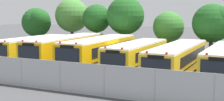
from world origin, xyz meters
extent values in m
plane|color=#424244|center=(0.00, 0.00, 0.00)|extent=(160.00, 160.00, 0.00)
cube|color=yellow|center=(-9.13, -0.20, 1.36)|extent=(2.53, 9.30, 2.02)
cube|color=white|center=(-9.13, -0.20, 2.43)|extent=(2.48, 9.11, 0.12)
cube|color=black|center=(-7.86, 0.09, 1.68)|extent=(0.07, 7.25, 0.73)
cube|color=black|center=(-10.39, 0.10, 1.68)|extent=(0.07, 7.25, 0.73)
cube|color=black|center=(-9.13, -0.20, 0.96)|extent=(2.56, 9.39, 0.10)
sphere|color=red|center=(-8.46, -4.70, 2.53)|extent=(0.18, 0.18, 0.18)
cylinder|color=black|center=(-8.03, -3.45, 0.50)|extent=(0.28, 1.00, 1.00)
cylinder|color=black|center=(-10.25, -3.44, 0.50)|extent=(0.28, 1.00, 1.00)
cylinder|color=black|center=(-8.01, 2.64, 0.50)|extent=(0.28, 1.00, 1.00)
cylinder|color=black|center=(-10.22, 2.65, 0.50)|extent=(0.28, 1.00, 1.00)
cube|color=#EAA80C|center=(-5.49, 0.21, 1.45)|extent=(2.74, 11.40, 2.19)
cube|color=white|center=(-5.49, 0.21, 2.60)|extent=(2.69, 11.17, 0.12)
cube|color=black|center=(-5.33, -5.53, 0.53)|extent=(2.48, 0.23, 0.36)
cube|color=black|center=(-5.33, -5.48, 1.84)|extent=(1.99, 0.12, 1.05)
cube|color=black|center=(-4.27, 0.54, 1.80)|extent=(0.29, 8.84, 0.79)
cube|color=black|center=(-6.73, 0.48, 1.80)|extent=(0.29, 8.84, 0.79)
cube|color=black|center=(-5.49, 0.21, 1.01)|extent=(2.77, 11.51, 0.10)
sphere|color=red|center=(-4.67, -5.29, 2.70)|extent=(0.18, 0.18, 0.18)
sphere|color=red|center=(-6.00, -5.32, 2.70)|extent=(0.18, 0.18, 0.18)
cube|color=black|center=(-5.33, -5.49, 2.44)|extent=(1.09, 0.11, 0.24)
cylinder|color=black|center=(-4.30, -4.03, 0.50)|extent=(0.31, 1.01, 1.00)
cylinder|color=black|center=(-6.44, -4.09, 0.50)|extent=(0.31, 1.01, 1.00)
cylinder|color=black|center=(-4.53, 4.11, 0.50)|extent=(0.31, 1.01, 1.00)
cylinder|color=black|center=(-6.67, 4.05, 0.50)|extent=(0.31, 1.01, 1.00)
cube|color=#EAA80C|center=(-1.82, 0.00, 1.44)|extent=(2.61, 10.81, 2.18)
cube|color=white|center=(-1.82, 0.00, 2.59)|extent=(2.56, 10.60, 0.12)
cube|color=black|center=(-1.79, -5.47, 0.53)|extent=(2.60, 0.18, 0.36)
cube|color=black|center=(-1.79, -5.42, 1.84)|extent=(2.09, 0.07, 1.05)
cube|color=black|center=(-0.53, 0.31, 1.79)|extent=(0.09, 8.42, 0.79)
cube|color=black|center=(-3.12, 0.29, 1.79)|extent=(0.09, 8.42, 0.79)
cube|color=black|center=(-1.82, 0.00, 1.01)|extent=(2.64, 10.92, 0.10)
sphere|color=red|center=(-1.09, -5.24, 2.69)|extent=(0.18, 0.18, 0.18)
sphere|color=red|center=(-2.49, -5.25, 2.69)|extent=(0.18, 0.18, 0.18)
cube|color=black|center=(-1.79, -5.43, 2.43)|extent=(1.15, 0.09, 0.24)
cylinder|color=black|center=(-0.66, -3.99, 0.50)|extent=(0.29, 1.00, 1.00)
cylinder|color=black|center=(-2.93, -4.01, 0.50)|extent=(0.29, 1.00, 1.00)
cylinder|color=black|center=(-0.71, 3.61, 0.50)|extent=(0.29, 1.00, 1.00)
cylinder|color=black|center=(-2.98, 3.59, 0.50)|extent=(0.29, 1.00, 1.00)
cube|color=yellow|center=(1.70, 0.10, 1.30)|extent=(2.57, 9.70, 1.91)
cube|color=white|center=(1.70, 0.10, 2.32)|extent=(2.52, 9.51, 0.12)
cube|color=black|center=(1.62, -4.80, 0.53)|extent=(2.46, 0.20, 0.36)
cube|color=black|center=(1.62, -4.75, 1.65)|extent=(1.98, 0.09, 0.92)
cube|color=black|center=(2.93, 0.38, 1.61)|extent=(0.17, 7.54, 0.69)
cube|color=black|center=(0.48, 0.43, 1.61)|extent=(0.17, 7.54, 0.69)
cube|color=black|center=(1.70, 0.10, 0.92)|extent=(2.60, 9.80, 0.10)
sphere|color=red|center=(2.29, -4.59, 2.42)|extent=(0.18, 0.18, 0.18)
sphere|color=red|center=(0.96, -4.57, 2.42)|extent=(0.18, 0.18, 0.18)
cube|color=black|center=(1.62, -4.76, 2.16)|extent=(1.09, 0.10, 0.24)
cylinder|color=black|center=(2.71, -3.34, 0.50)|extent=(0.30, 1.00, 1.00)
cylinder|color=black|center=(0.58, -3.31, 0.50)|extent=(0.30, 1.00, 1.00)
cylinder|color=black|center=(2.82, 3.12, 0.50)|extent=(0.30, 1.00, 1.00)
cylinder|color=black|center=(0.69, 3.15, 0.50)|extent=(0.30, 1.00, 1.00)
cube|color=yellow|center=(5.30, -0.21, 1.31)|extent=(2.66, 11.51, 1.91)
cube|color=white|center=(5.30, -0.21, 2.32)|extent=(2.61, 11.28, 0.12)
cube|color=black|center=(5.15, -6.00, 0.53)|extent=(2.42, 0.22, 0.36)
cube|color=black|center=(5.15, -5.95, 1.65)|extent=(1.94, 0.11, 0.92)
cube|color=black|center=(6.52, 0.06, 1.61)|extent=(0.27, 8.93, 0.69)
cube|color=black|center=(4.11, 0.12, 1.61)|extent=(0.27, 8.93, 0.69)
cube|color=black|center=(5.30, -0.21, 0.92)|extent=(2.69, 11.62, 0.10)
sphere|color=red|center=(5.81, -5.80, 2.42)|extent=(0.18, 0.18, 0.18)
sphere|color=red|center=(4.51, -5.77, 2.42)|extent=(0.18, 0.18, 0.18)
cube|color=black|center=(5.15, -5.96, 2.16)|extent=(1.07, 0.11, 0.24)
cylinder|color=black|center=(6.24, -4.56, 0.50)|extent=(0.31, 1.01, 1.00)
cylinder|color=black|center=(4.15, -4.51, 0.50)|extent=(0.31, 1.01, 1.00)
cylinder|color=black|center=(6.45, 3.69, 0.50)|extent=(0.31, 1.01, 1.00)
cylinder|color=black|center=(4.36, 3.74, 0.50)|extent=(0.31, 1.01, 1.00)
cube|color=black|center=(8.81, -5.30, 0.53)|extent=(2.56, 0.22, 0.36)
cube|color=black|center=(8.81, -5.25, 1.65)|extent=(2.06, 0.11, 0.92)
cube|color=black|center=(7.68, 0.27, 1.61)|extent=(0.24, 8.07, 0.69)
sphere|color=red|center=(8.13, -5.07, 2.42)|extent=(0.18, 0.18, 0.18)
cube|color=black|center=(8.81, -5.26, 2.16)|extent=(1.13, 0.11, 0.24)
cylinder|color=black|center=(7.74, -3.81, 0.50)|extent=(0.31, 1.01, 1.00)
cylinder|color=black|center=(7.92, 3.34, 0.50)|extent=(0.31, 1.01, 1.00)
cylinder|color=#4C3823|center=(-15.13, 7.91, 1.11)|extent=(0.43, 0.43, 2.22)
sphere|color=#1E561E|center=(-15.13, 7.91, 3.64)|extent=(3.78, 3.78, 3.78)
sphere|color=#1E561E|center=(-14.35, 7.53, 4.06)|extent=(2.73, 2.73, 2.73)
cylinder|color=#4C3823|center=(-10.88, 9.78, 1.46)|extent=(0.39, 0.39, 2.92)
sphere|color=#478438|center=(-10.88, 9.78, 4.54)|extent=(4.33, 4.33, 4.33)
sphere|color=#478438|center=(-10.90, 9.95, 4.93)|extent=(2.76, 2.76, 2.76)
cylinder|color=#4C3823|center=(-6.54, 8.41, 1.48)|extent=(0.30, 0.30, 2.96)
sphere|color=#1E561E|center=(-6.54, 8.41, 4.23)|extent=(3.38, 3.38, 3.38)
sphere|color=#1E561E|center=(-5.96, 8.25, 3.96)|extent=(1.98, 1.98, 1.98)
cylinder|color=#4C3823|center=(-2.57, 7.82, 1.48)|extent=(0.47, 0.47, 2.97)
sphere|color=#1E561E|center=(-2.57, 7.82, 4.56)|extent=(4.26, 4.26, 4.26)
sphere|color=#1E561E|center=(-2.53, 7.67, 4.68)|extent=(2.75, 2.75, 2.75)
cylinder|color=#4C3823|center=(2.33, 8.06, 1.07)|extent=(0.32, 0.32, 2.14)
sphere|color=#387A2D|center=(2.33, 8.06, 3.38)|extent=(3.33, 3.33, 3.33)
sphere|color=#387A2D|center=(1.62, 8.43, 3.77)|extent=(2.00, 2.00, 2.00)
cylinder|color=#4C3823|center=(6.77, 7.91, 1.20)|extent=(0.40, 0.40, 2.41)
sphere|color=#1E561E|center=(6.77, 7.91, 3.87)|extent=(3.90, 3.90, 3.90)
sphere|color=#1E561E|center=(7.51, 7.67, 4.32)|extent=(2.58, 2.58, 2.58)
cylinder|color=#9EA0A3|center=(-3.31, -8.62, 0.97)|extent=(0.07, 0.07, 1.94)
cylinder|color=#9EA0A3|center=(-0.23, -8.62, 0.97)|extent=(0.07, 0.07, 1.94)
cylinder|color=#9EA0A3|center=(2.85, -8.62, 0.97)|extent=(0.07, 0.07, 1.94)
cylinder|color=#9EA0A3|center=(5.94, -8.62, 0.97)|extent=(0.07, 0.07, 1.94)
cylinder|color=#9EA0A3|center=(9.02, -8.62, 0.97)|extent=(0.07, 0.07, 1.94)
cube|color=#ADB2B7|center=(-0.23, -8.62, 0.97)|extent=(24.65, 0.02, 1.90)
cylinder|color=#9EA0A3|center=(-0.23, -8.62, 1.91)|extent=(24.65, 0.04, 0.04)
camera|label=1|loc=(10.69, -24.47, 4.96)|focal=49.42mm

